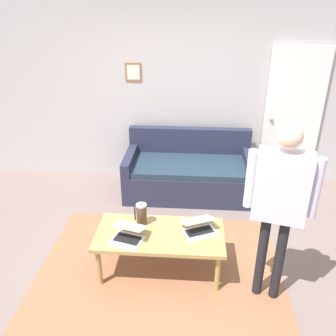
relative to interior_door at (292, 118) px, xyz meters
The scene contains 10 objects.
ground_plane 2.91m from the interior_door, 50.76° to the left, with size 7.68×7.68×0.00m, color slate.
area_rug 3.06m from the interior_door, 52.37° to the left, with size 2.56×2.15×0.01m, color #976344.
back_wall 1.76m from the interior_door, ahead, with size 7.04×0.11×2.70m.
interior_door is the anchor object (origin of this frame).
couch 1.73m from the interior_door, 17.52° to the left, with size 1.82×0.91×0.88m.
coffee_table 2.87m from the interior_door, 51.13° to the left, with size 1.30×0.63×0.47m.
laptop_left 2.58m from the interior_door, 57.38° to the left, with size 0.42×0.40×0.14m.
laptop_center 3.14m from the interior_door, 48.18° to the left, with size 0.38×0.38×0.16m.
french_press 2.86m from the interior_door, 46.00° to the left, with size 0.13×0.11×0.26m.
person_standing 2.55m from the interior_door, 73.90° to the left, with size 0.60×0.30×1.74m.
Camera 1 is at (-0.26, 2.94, 2.59)m, focal length 37.19 mm.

